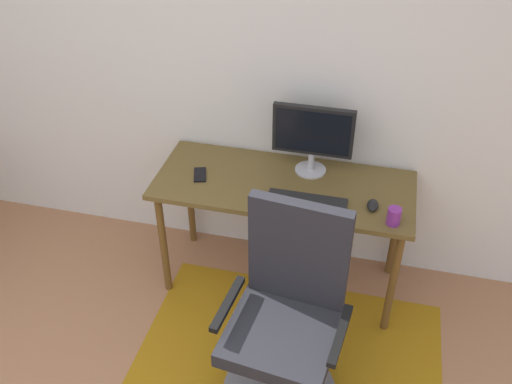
# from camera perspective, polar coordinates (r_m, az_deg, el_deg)

# --- Properties ---
(wall_back) EXTENTS (6.00, 0.10, 2.60)m
(wall_back) POSITION_cam_1_polar(r_m,az_deg,el_deg) (3.34, -4.98, 13.42)
(wall_back) COLOR silver
(wall_back) RESTS_ON ground
(area_rug) EXTENTS (1.65, 1.45, 0.01)m
(area_rug) POSITION_cam_1_polar(r_m,az_deg,el_deg) (3.17, 2.76, -18.47)
(area_rug) COLOR #9D6910
(area_rug) RESTS_ON ground
(desk) EXTENTS (1.46, 0.60, 0.76)m
(desk) POSITION_cam_1_polar(r_m,az_deg,el_deg) (3.21, 2.79, -0.30)
(desk) COLOR brown
(desk) RESTS_ON ground
(monitor) EXTENTS (0.45, 0.18, 0.41)m
(monitor) POSITION_cam_1_polar(r_m,az_deg,el_deg) (3.15, 5.78, 5.83)
(monitor) COLOR #B2B2B7
(monitor) RESTS_ON desk
(keyboard) EXTENTS (0.43, 0.13, 0.02)m
(keyboard) POSITION_cam_1_polar(r_m,az_deg,el_deg) (3.02, 5.15, -0.96)
(keyboard) COLOR black
(keyboard) RESTS_ON desk
(computer_mouse) EXTENTS (0.06, 0.10, 0.03)m
(computer_mouse) POSITION_cam_1_polar(r_m,az_deg,el_deg) (3.03, 11.74, -1.32)
(computer_mouse) COLOR black
(computer_mouse) RESTS_ON desk
(coffee_cup) EXTENTS (0.07, 0.07, 0.09)m
(coffee_cup) POSITION_cam_1_polar(r_m,az_deg,el_deg) (2.93, 13.80, -2.41)
(coffee_cup) COLOR #7A2A86
(coffee_cup) RESTS_ON desk
(cell_phone) EXTENTS (0.11, 0.15, 0.01)m
(cell_phone) POSITION_cam_1_polar(r_m,az_deg,el_deg) (3.24, -5.70, 1.76)
(cell_phone) COLOR black
(cell_phone) RESTS_ON desk
(office_chair) EXTENTS (0.62, 0.59, 1.11)m
(office_chair) POSITION_cam_1_polar(r_m,az_deg,el_deg) (2.80, 3.02, -13.93)
(office_chair) COLOR slate
(office_chair) RESTS_ON ground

